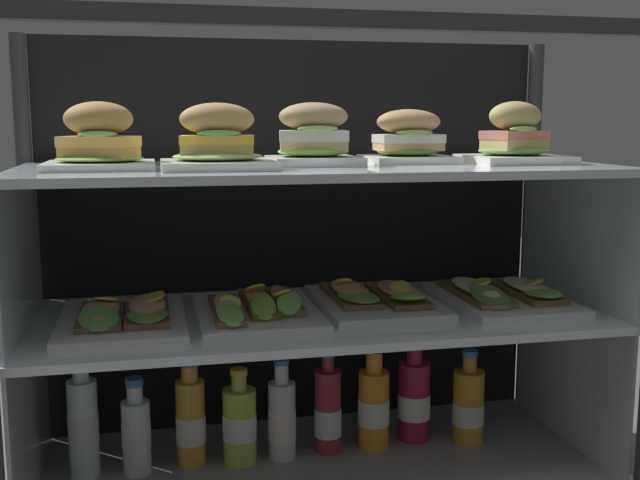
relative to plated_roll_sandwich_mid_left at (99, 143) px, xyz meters
name	(u,v)px	position (x,y,z in m)	size (l,w,h in m)	color
case_base_deck	(320,473)	(0.41, 0.02, -0.69)	(1.20, 0.53, 0.04)	#A2A0A2
case_frame	(306,234)	(0.41, 0.16, -0.20)	(1.20, 0.53, 0.92)	#333338
riser_lower_tier	(320,393)	(0.41, 0.02, -0.51)	(1.13, 0.46, 0.31)	silver
shelf_lower_glass	(320,316)	(0.41, 0.02, -0.35)	(1.15, 0.48, 0.02)	silver
riser_upper_tier	(320,244)	(0.41, 0.02, -0.20)	(1.13, 0.46, 0.28)	silver
shelf_upper_glass	(320,169)	(0.41, 0.02, -0.06)	(1.15, 0.48, 0.02)	silver
plated_roll_sandwich_mid_left	(99,143)	(0.00, 0.00, 0.00)	(0.19, 0.19, 0.12)	white
plated_roll_sandwich_mid_right	(217,145)	(0.21, -0.04, 0.00)	(0.20, 0.20, 0.12)	white
plated_roll_sandwich_left_of_center	(313,139)	(0.40, 0.03, 0.00)	(0.17, 0.17, 0.12)	white
plated_roll_sandwich_right_of_center	(408,141)	(0.61, 0.07, 0.00)	(0.17, 0.17, 0.11)	white
plated_roll_sandwich_far_left	(514,140)	(0.82, 0.01, 0.00)	(0.19, 0.19, 0.13)	white
open_sandwich_tray_far_left	(124,315)	(0.03, 0.01, -0.33)	(0.24, 0.33, 0.05)	white
open_sandwich_tray_near_left_corner	(257,307)	(0.29, 0.03, -0.33)	(0.24, 0.33, 0.05)	white
open_sandwich_tray_near_right_corner	(375,298)	(0.54, 0.05, -0.33)	(0.24, 0.33, 0.06)	white
open_sandwich_tray_right_of_center	(502,294)	(0.81, 0.02, -0.32)	(0.24, 0.33, 0.05)	white
juice_bottle_back_left	(83,425)	(-0.06, 0.07, -0.56)	(0.06, 0.06, 0.25)	white
juice_bottle_front_fourth	(136,433)	(0.04, 0.06, -0.58)	(0.06, 0.06, 0.20)	white
juice_bottle_front_right_end	(191,421)	(0.15, 0.08, -0.57)	(0.06, 0.06, 0.23)	gold
juice_bottle_front_middle	(240,424)	(0.25, 0.07, -0.58)	(0.07, 0.07, 0.20)	#AFD142
juice_bottle_front_left_end	(282,419)	(0.34, 0.07, -0.58)	(0.06, 0.06, 0.21)	silver
juice_bottle_front_second	(328,412)	(0.44, 0.08, -0.58)	(0.06, 0.06, 0.22)	#982D39
juice_bottle_back_center	(374,407)	(0.55, 0.08, -0.57)	(0.07, 0.07, 0.23)	orange
juice_bottle_near_post	(414,400)	(0.65, 0.10, -0.58)	(0.07, 0.07, 0.22)	#A21F46
juice_bottle_back_right	(468,406)	(0.76, 0.06, -0.58)	(0.07, 0.07, 0.21)	gold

